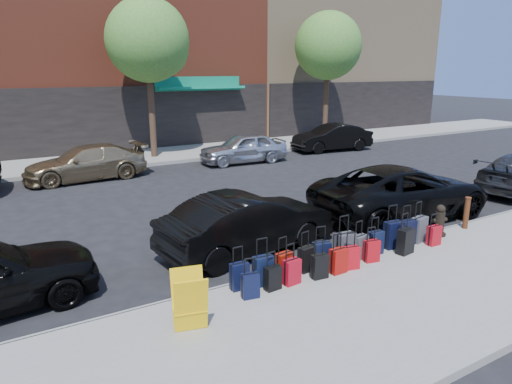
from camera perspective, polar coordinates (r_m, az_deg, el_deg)
ground at (r=14.07m, az=-2.20°, el=-2.46°), size 120.00×120.00×0.00m
sidewalk_near at (r=9.27m, az=17.80°, el=-12.41°), size 60.00×4.00×0.15m
sidewalk_far at (r=23.10m, az=-14.14°, el=4.26°), size 60.00×4.00×0.15m
curb_near at (r=10.56m, az=9.59°, el=-8.38°), size 60.00×0.08×0.15m
curb_far at (r=21.20m, az=-12.55°, el=3.41°), size 60.00×0.08×0.15m
building_right at (r=37.55m, az=6.76°, el=22.28°), size 15.00×12.12×18.00m
tree_center at (r=22.46m, az=-13.02°, el=17.73°), size 3.80×3.80×7.27m
tree_right at (r=27.59m, az=9.23°, el=17.36°), size 3.80×3.80×7.27m
suitcase_front_0 at (r=8.88m, az=-2.08°, el=-10.45°), size 0.36×0.20×0.85m
suitcase_front_1 at (r=9.01m, az=0.92°, el=-9.80°), size 0.41×0.24×0.96m
suitcase_front_2 at (r=9.32m, az=3.54°, el=-9.13°), size 0.38×0.25×0.87m
suitcase_front_3 at (r=9.66m, az=6.33°, el=-8.32°), size 0.38×0.25×0.86m
suitcase_front_4 at (r=9.87m, az=8.16°, el=-7.76°), size 0.41×0.27×0.91m
suitcase_front_5 at (r=10.24m, az=11.05°, el=-6.78°), size 0.43×0.24×1.04m
suitcase_front_6 at (r=10.47m, az=12.86°, el=-6.71°), size 0.38×0.25×0.87m
suitcase_front_7 at (r=10.80m, az=14.72°, el=-6.14°), size 0.36×0.20×0.87m
suitcase_front_8 at (r=11.25m, az=16.75°, el=-5.14°), size 0.45×0.27×1.04m
suitcase_front_9 at (r=11.58m, az=18.36°, el=-4.81°), size 0.41×0.25×0.97m
suitcase_front_10 at (r=11.85m, az=19.71°, el=-4.41°), size 0.45×0.30×1.01m
suitcase_back_0 at (r=8.58m, az=-0.73°, el=-11.61°), size 0.35×0.24×0.77m
suitcase_back_1 at (r=8.87m, az=2.09°, el=-10.69°), size 0.33×0.21×0.76m
suitcase_back_2 at (r=9.10m, az=4.49°, el=-9.89°), size 0.37×0.24×0.83m
suitcase_back_3 at (r=9.40m, az=7.95°, el=-9.18°), size 0.36×0.23×0.81m
suitcase_back_4 at (r=9.68m, az=10.25°, el=-8.45°), size 0.36×0.22×0.85m
suitcase_back_5 at (r=9.93m, az=11.82°, el=-8.03°), size 0.36×0.25×0.79m
suitcase_back_6 at (r=10.38m, az=14.25°, el=-7.15°), size 0.36×0.25×0.78m
suitcase_back_8 at (r=11.01m, az=18.19°, el=-5.86°), size 0.43×0.29×0.95m
suitcase_back_10 at (r=11.78m, az=21.37°, el=-5.07°), size 0.33×0.20×0.77m
fire_hydrant at (r=12.46m, az=21.96°, el=-3.41°), size 0.42×0.36×0.81m
bollard at (r=13.25m, az=24.83°, el=-2.33°), size 0.16×0.16×0.86m
display_rack at (r=7.64m, az=-8.32°, el=-13.37°), size 0.66×0.70×0.96m
car_near_1 at (r=10.83m, az=-1.00°, el=-3.90°), size 4.50×2.03×1.43m
car_near_2 at (r=14.07m, az=17.79°, el=0.06°), size 5.65×2.86×1.53m
car_far_1 at (r=19.19m, az=-20.49°, el=3.44°), size 4.72×2.06×1.35m
car_far_2 at (r=21.30m, az=-1.60°, el=5.53°), size 4.20×1.94×1.39m
car_far_3 at (r=24.84m, az=9.48°, el=6.73°), size 4.44×2.02×1.41m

